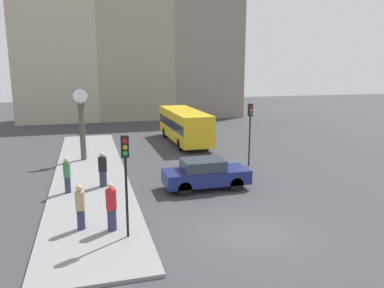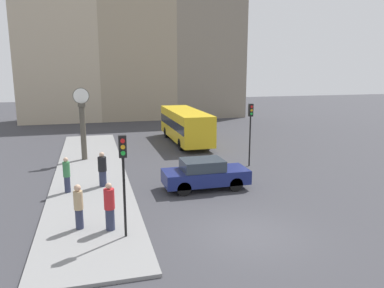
% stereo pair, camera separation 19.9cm
% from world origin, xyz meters
% --- Properties ---
extents(ground_plane, '(120.00, 120.00, 0.00)m').
position_xyz_m(ground_plane, '(0.00, 0.00, 0.00)').
color(ground_plane, '#38383D').
extents(sidewalk_corner, '(3.91, 23.68, 0.12)m').
position_xyz_m(sidewalk_corner, '(-5.54, 9.84, 0.06)').
color(sidewalk_corner, gray).
rests_on(sidewalk_corner, ground_plane).
extents(building_row, '(25.69, 5.00, 17.58)m').
position_xyz_m(building_row, '(0.01, 32.86, 8.57)').
color(building_row, '#B7A88E').
rests_on(building_row, ground_plane).
extents(sedan_car, '(4.24, 1.76, 1.52)m').
position_xyz_m(sedan_car, '(-0.00, 5.47, 0.77)').
color(sedan_car, navy).
rests_on(sedan_car, ground_plane).
extents(bus_distant, '(2.35, 8.70, 2.62)m').
position_xyz_m(bus_distant, '(1.93, 17.09, 1.50)').
color(bus_distant, gold).
rests_on(bus_distant, ground_plane).
extents(traffic_light_near, '(0.26, 0.24, 3.64)m').
position_xyz_m(traffic_light_near, '(-4.37, 0.76, 2.73)').
color(traffic_light_near, black).
rests_on(traffic_light_near, sidewalk_corner).
extents(traffic_light_far, '(0.26, 0.24, 3.85)m').
position_xyz_m(traffic_light_far, '(3.95, 8.96, 2.76)').
color(traffic_light_far, black).
rests_on(traffic_light_far, ground_plane).
extents(street_clock, '(1.01, 0.46, 4.62)m').
position_xyz_m(street_clock, '(-5.89, 12.91, 2.37)').
color(street_clock, '#4C473D').
rests_on(street_clock, sidewalk_corner).
extents(pedestrian_tan_coat, '(0.34, 0.34, 1.70)m').
position_xyz_m(pedestrian_tan_coat, '(-5.96, 1.88, 0.99)').
color(pedestrian_tan_coat, '#2D334C').
rests_on(pedestrian_tan_coat, sidewalk_corner).
extents(pedestrian_black_jacket, '(0.42, 0.42, 1.75)m').
position_xyz_m(pedestrian_black_jacket, '(-4.94, 6.86, 0.98)').
color(pedestrian_black_jacket, '#2D334C').
rests_on(pedestrian_black_jacket, sidewalk_corner).
extents(pedestrian_green_hoodie, '(0.33, 0.33, 1.71)m').
position_xyz_m(pedestrian_green_hoodie, '(-6.61, 6.32, 0.99)').
color(pedestrian_green_hoodie, '#2D334C').
rests_on(pedestrian_green_hoodie, sidewalk_corner).
extents(pedestrian_red_top, '(0.39, 0.39, 1.80)m').
position_xyz_m(pedestrian_red_top, '(-4.86, 1.47, 1.02)').
color(pedestrian_red_top, '#2D334C').
rests_on(pedestrian_red_top, sidewalk_corner).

